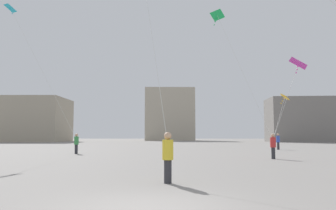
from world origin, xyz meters
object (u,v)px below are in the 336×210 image
at_px(kite_cyan_delta, 12,11).
at_px(person_in_yellow, 168,155).
at_px(person_in_red, 273,145).
at_px(building_left_hall, 27,120).
at_px(kite_amber_diamond, 285,97).
at_px(building_right_hall, 317,120).
at_px(kite_emerald_delta, 218,18).
at_px(building_centre_hall, 170,115).
at_px(person_in_green, 76,143).
at_px(person_in_blue, 278,141).
at_px(kite_magenta_delta, 299,64).

bearing_deg(kite_cyan_delta, person_in_yellow, -51.54).
height_order(person_in_red, building_left_hall, building_left_hall).
distance_m(kite_amber_diamond, building_right_hall, 57.63).
relative_size(person_in_yellow, person_in_red, 1.00).
relative_size(person_in_red, kite_emerald_delta, 0.18).
xyz_separation_m(person_in_red, building_centre_hall, (-8.42, 79.16, 6.94)).
bearing_deg(building_centre_hall, kite_emerald_delta, -86.32).
xyz_separation_m(person_in_green, kite_amber_diamond, (18.64, 0.64, 4.11)).
relative_size(person_in_green, building_centre_hall, 0.11).
height_order(kite_amber_diamond, building_left_hall, building_left_hall).
xyz_separation_m(person_in_blue, kite_emerald_delta, (-8.31, -13.11, 9.67)).
distance_m(building_centre_hall, building_right_hall, 41.38).
bearing_deg(person_in_green, kite_magenta_delta, 63.76).
distance_m(person_in_green, building_centre_hall, 73.73).
relative_size(person_in_yellow, building_right_hall, 0.08).
bearing_deg(kite_emerald_delta, person_in_yellow, -104.69).
bearing_deg(building_right_hall, building_centre_hall, 150.65).
bearing_deg(person_in_yellow, building_left_hall, -38.02).
bearing_deg(kite_emerald_delta, building_centre_hall, 93.68).
bearing_deg(kite_magenta_delta, person_in_yellow, -126.07).
distance_m(kite_emerald_delta, building_right_hall, 65.22).
height_order(person_in_blue, kite_cyan_delta, kite_cyan_delta).
xyz_separation_m(kite_magenta_delta, building_left_hall, (-46.69, 60.22, -1.39)).
height_order(person_in_yellow, building_centre_hall, building_centre_hall).
relative_size(person_in_blue, building_right_hall, 0.08).
bearing_deg(building_left_hall, person_in_blue, -43.13).
distance_m(person_in_blue, kite_magenta_delta, 15.46).
bearing_deg(kite_emerald_delta, kite_amber_diamond, 36.87).
bearing_deg(person_in_yellow, kite_cyan_delta, -26.66).
bearing_deg(person_in_green, kite_emerald_delta, 60.62).
height_order(person_in_blue, kite_magenta_delta, kite_magenta_delta).
bearing_deg(person_in_red, building_centre_hall, -150.60).
xyz_separation_m(person_in_yellow, building_right_hall, (34.64, 70.86, 4.36)).
xyz_separation_m(person_in_green, kite_emerald_delta, (12.07, -4.29, 9.69)).
bearing_deg(person_in_yellow, person_in_blue, -89.03).
xyz_separation_m(person_in_blue, building_right_hall, (22.72, 44.00, 4.31)).
bearing_deg(person_in_green, building_right_hall, 130.96).
height_order(person_in_yellow, kite_magenta_delta, kite_magenta_delta).
distance_m(person_in_red, kite_amber_diamond, 8.50).
distance_m(person_in_yellow, building_centre_hall, 91.38).
relative_size(kite_amber_diamond, kite_cyan_delta, 0.57).
distance_m(person_in_green, kite_cyan_delta, 14.22).
bearing_deg(building_left_hall, person_in_yellow, -62.90).
xyz_separation_m(person_in_yellow, building_left_hall, (-37.36, 73.02, 4.52)).
bearing_deg(kite_magenta_delta, building_centre_hall, 97.77).
distance_m(building_left_hall, building_right_hall, 72.03).
height_order(kite_cyan_delta, building_left_hall, kite_cyan_delta).
distance_m(kite_emerald_delta, kite_cyan_delta, 19.82).
distance_m(kite_emerald_delta, kite_magenta_delta, 6.93).
xyz_separation_m(person_in_yellow, person_in_green, (-8.47, 18.04, 0.02)).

